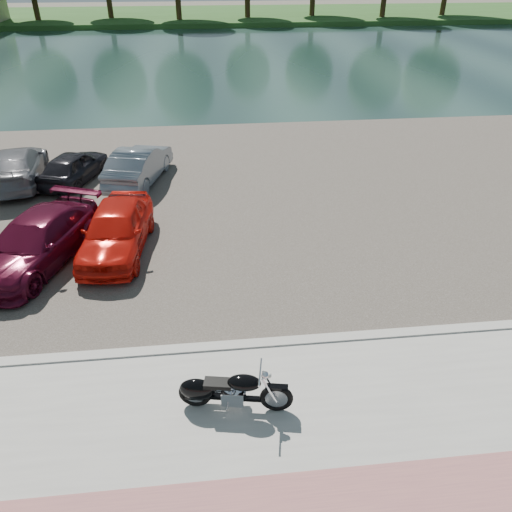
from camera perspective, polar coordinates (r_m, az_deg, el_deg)
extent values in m
plane|color=#595447|center=(10.73, 0.49, -17.50)|extent=(200.00, 200.00, 0.00)
cube|color=#A09D97|center=(10.07, 1.20, -21.58)|extent=(60.00, 6.00, 0.10)
cube|color=#A09D97|center=(12.09, -0.63, -10.15)|extent=(60.00, 0.30, 0.14)
cube|color=#3D3731|center=(19.74, -3.24, 7.26)|extent=(60.00, 18.00, 0.04)
cube|color=#1B322F|center=(47.70, -5.51, 21.55)|extent=(120.00, 40.00, 0.00)
cube|color=#274E1B|center=(79.39, -6.21, 25.66)|extent=(120.00, 24.00, 0.60)
torus|color=black|center=(10.41, 2.35, -15.92)|extent=(0.69, 0.24, 0.68)
torus|color=black|center=(10.56, -6.97, -15.33)|extent=(0.69, 0.24, 0.68)
cylinder|color=#B2B2B7|center=(10.41, 2.35, -15.92)|extent=(0.46, 0.14, 0.46)
cylinder|color=#B2B2B7|center=(10.56, -6.97, -15.33)|extent=(0.46, 0.14, 0.46)
cylinder|color=silver|center=(10.12, 1.54, -15.13)|extent=(0.33, 0.11, 0.63)
cylinder|color=silver|center=(10.26, 1.60, -14.32)|extent=(0.33, 0.11, 0.63)
cylinder|color=silver|center=(9.92, 0.48, -13.13)|extent=(0.17, 0.74, 0.04)
sphere|color=silver|center=(9.98, 1.07, -13.48)|extent=(0.19, 0.19, 0.16)
sphere|color=silver|center=(9.97, 1.48, -13.50)|extent=(0.13, 0.13, 0.11)
cube|color=black|center=(10.18, 2.39, -14.74)|extent=(0.47, 0.22, 0.06)
cube|color=black|center=(10.50, -2.34, -15.89)|extent=(1.20, 0.32, 0.08)
cube|color=silver|center=(10.45, -2.63, -15.61)|extent=(0.50, 0.40, 0.34)
cylinder|color=silver|center=(10.29, -2.09, -14.89)|extent=(0.27, 0.22, 0.27)
cylinder|color=silver|center=(10.31, -3.23, -14.82)|extent=(0.27, 0.22, 0.27)
ellipsoid|color=black|center=(10.16, -1.36, -14.27)|extent=(0.73, 0.48, 0.32)
cube|color=black|center=(10.26, -4.40, -14.31)|extent=(0.59, 0.38, 0.10)
ellipsoid|color=black|center=(10.46, -6.73, -14.90)|extent=(0.78, 0.46, 0.50)
cube|color=black|center=(10.52, -6.99, -15.14)|extent=(0.43, 0.25, 0.30)
cylinder|color=silver|center=(10.68, -4.17, -15.35)|extent=(1.10, 0.29, 0.09)
cylinder|color=silver|center=(10.63, -4.19, -15.05)|extent=(1.10, 0.29, 0.09)
cylinder|color=#B2B2B7|center=(10.50, -3.29, -17.11)|extent=(0.05, 0.14, 0.22)
imported|color=#4C0A20|center=(16.12, -23.81, 1.52)|extent=(3.67, 5.41, 1.46)
imported|color=red|center=(15.95, -15.68, 2.97)|extent=(2.19, 4.59, 1.51)
imported|color=gray|center=(22.51, -25.65, 9.29)|extent=(2.67, 5.09, 1.41)
imported|color=black|center=(21.74, -20.11, 9.58)|extent=(2.61, 4.02, 1.27)
imported|color=slate|center=(20.97, -13.26, 10.13)|extent=(2.57, 4.60, 1.43)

